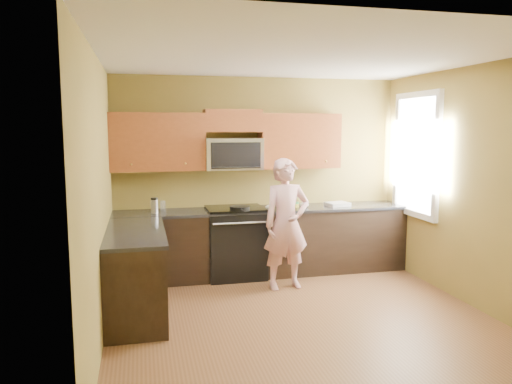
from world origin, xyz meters
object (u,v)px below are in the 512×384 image
object	(u,v)px
butter_tub	(294,207)
woman	(286,224)
stove	(235,242)
travel_mug	(155,213)
frying_pan	(240,210)
microwave	(233,169)

from	to	relation	value
butter_tub	woman	bearing A→B (deg)	-115.61
woman	butter_tub	xyz separation A→B (m)	(0.31, 0.64, 0.10)
butter_tub	stove	bearing A→B (deg)	-178.52
stove	woman	size ratio (longest dim) A/B	0.58
butter_tub	travel_mug	world-z (taller)	travel_mug
frying_pan	butter_tub	xyz separation A→B (m)	(0.82, 0.28, -0.03)
microwave	frying_pan	world-z (taller)	microwave
stove	travel_mug	bearing A→B (deg)	-177.85
microwave	travel_mug	world-z (taller)	microwave
woman	frying_pan	world-z (taller)	woman
stove	woman	xyz separation A→B (m)	(0.53, -0.61, 0.34)
microwave	travel_mug	size ratio (longest dim) A/B	3.80
stove	microwave	distance (m)	0.98
microwave	butter_tub	size ratio (longest dim) A/B	5.90
frying_pan	travel_mug	xyz separation A→B (m)	(-1.07, 0.22, -0.03)
microwave	woman	size ratio (longest dim) A/B	0.46
stove	travel_mug	xyz separation A→B (m)	(-1.06, -0.04, 0.45)
woman	frying_pan	distance (m)	0.65
stove	frying_pan	size ratio (longest dim) A/B	2.08
microwave	butter_tub	distance (m)	1.00
woman	microwave	bearing A→B (deg)	119.88
butter_tub	travel_mug	xyz separation A→B (m)	(-1.90, -0.06, 0.00)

